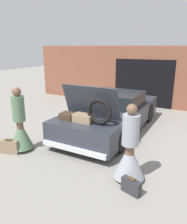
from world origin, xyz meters
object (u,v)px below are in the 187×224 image
(person_right, at_px, (129,154))
(person_left, at_px, (20,129))
(suitcase_beside_left_person, at_px, (9,147))
(car, at_px, (112,113))
(suitcase_beside_right_person, at_px, (131,186))

(person_right, bearing_deg, person_left, 90.18)
(person_left, bearing_deg, person_right, 76.30)
(person_right, height_order, suitcase_beside_left_person, person_right)
(person_right, bearing_deg, suitcase_beside_left_person, 95.58)
(person_left, xyz_separation_m, person_right, (3.07, 0.06, -0.03))
(car, xyz_separation_m, suitcase_beside_left_person, (-1.67, -2.92, -0.40))
(suitcase_beside_left_person, distance_m, suitcase_beside_right_person, 3.42)
(person_left, height_order, suitcase_beside_left_person, person_left)
(person_left, relative_size, person_right, 1.04)
(car, bearing_deg, person_right, -58.99)
(person_right, relative_size, suitcase_beside_right_person, 3.95)
(suitcase_beside_left_person, bearing_deg, person_left, 65.95)
(person_left, xyz_separation_m, suitcase_beside_left_person, (-0.14, -0.31, -0.44))
(suitcase_beside_left_person, height_order, suitcase_beside_right_person, suitcase_beside_left_person)
(person_left, bearing_deg, suitcase_beside_left_person, -38.90)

